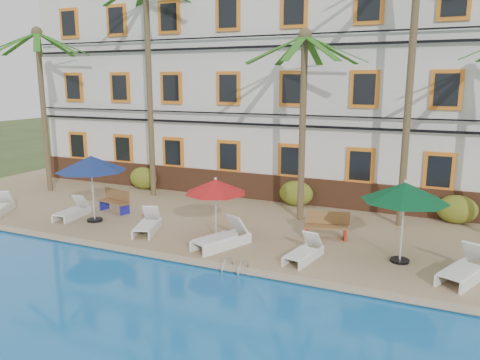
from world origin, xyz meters
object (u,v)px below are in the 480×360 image
at_px(palm_d, 412,49).
at_px(bench_left, 116,201).
at_px(umbrella_blue, 91,164).
at_px(umbrella_green, 405,192).
at_px(lounger_e, 304,252).
at_px(palm_a, 42,87).
at_px(palm_b, 148,60).
at_px(lounger_d, 222,237).
at_px(lounger_c, 148,224).
at_px(bench_right, 326,225).
at_px(palm_c, 303,98).
at_px(umbrella_red, 216,187).
at_px(lounger_b, 73,211).
at_px(pool_ladder, 235,271).
at_px(lounger_f, 465,269).

bearing_deg(palm_d, bench_left, -165.76).
height_order(umbrella_blue, umbrella_green, umbrella_blue).
xyz_separation_m(umbrella_green, lounger_e, (-2.68, -1.01, -1.89)).
bearing_deg(palm_a, umbrella_green, -9.29).
bearing_deg(palm_b, lounger_d, -39.40).
bearing_deg(umbrella_blue, lounger_d, -5.62).
relative_size(lounger_c, lounger_d, 0.87).
distance_m(palm_a, bench_right, 15.00).
bearing_deg(lounger_d, palm_a, 161.73).
bearing_deg(bench_left, umbrella_blue, -85.55).
bearing_deg(umbrella_blue, palm_d, 21.20).
bearing_deg(palm_c, umbrella_green, -37.41).
xyz_separation_m(palm_c, umbrella_red, (-1.98, -3.42, -2.88)).
bearing_deg(lounger_b, lounger_c, -4.38).
bearing_deg(umbrella_green, pool_ladder, -147.87).
bearing_deg(lounger_f, lounger_b, 178.85).
height_order(palm_a, umbrella_blue, palm_a).
xyz_separation_m(palm_b, lounger_b, (-0.87, -4.36, -5.98)).
xyz_separation_m(lounger_f, bench_left, (-13.10, 1.66, 0.16)).
distance_m(palm_a, palm_c, 12.74).
bearing_deg(umbrella_red, lounger_f, -2.41).
height_order(palm_c, pool_ladder, palm_c).
height_order(umbrella_red, lounger_f, umbrella_red).
bearing_deg(pool_ladder, lounger_e, 46.74).
xyz_separation_m(lounger_f, bench_right, (-4.30, 1.88, 0.16)).
bearing_deg(palm_d, umbrella_red, -143.88).
bearing_deg(lounger_d, umbrella_red, 130.14).
distance_m(umbrella_blue, umbrella_red, 5.24).
xyz_separation_m(palm_b, umbrella_red, (5.51, -4.32, -4.41)).
relative_size(palm_b, lounger_b, 5.58).
bearing_deg(lounger_b, umbrella_green, 1.69).
distance_m(palm_c, lounger_b, 10.07).
bearing_deg(palm_a, umbrella_blue, -29.81).
distance_m(palm_c, bench_left, 8.70).
relative_size(palm_c, lounger_e, 4.12).
xyz_separation_m(palm_c, bench_right, (1.48, -1.86, -4.24)).
distance_m(palm_a, umbrella_green, 17.24).
xyz_separation_m(lounger_c, lounger_f, (10.36, 0.01, 0.03)).
xyz_separation_m(lounger_b, lounger_d, (6.94, -0.63, 0.05)).
xyz_separation_m(lounger_e, pool_ladder, (-1.55, -1.65, -0.26)).
height_order(umbrella_blue, lounger_d, umbrella_blue).
relative_size(palm_b, pool_ladder, 13.32).
bearing_deg(palm_c, lounger_c, -140.68).
distance_m(palm_a, lounger_e, 15.35).
bearing_deg(palm_a, lounger_c, -22.64).
height_order(lounger_b, bench_right, bench_right).
bearing_deg(palm_c, bench_right, -51.55).
bearing_deg(lounger_f, palm_d, 115.40).
height_order(palm_c, umbrella_blue, palm_c).
bearing_deg(pool_ladder, palm_b, 137.63).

